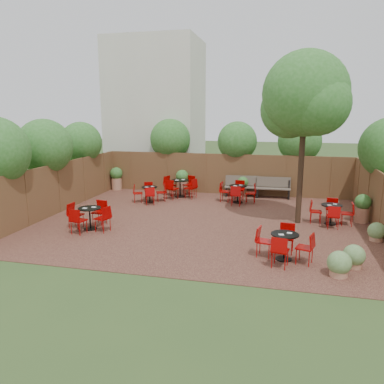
# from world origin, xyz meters

# --- Properties ---
(ground) EXTENTS (80.00, 80.00, 0.00)m
(ground) POSITION_xyz_m (0.00, 0.00, 0.00)
(ground) COLOR #354F23
(ground) RESTS_ON ground
(courtyard_paving) EXTENTS (12.00, 10.00, 0.02)m
(courtyard_paving) POSITION_xyz_m (0.00, 0.00, 0.01)
(courtyard_paving) COLOR black
(courtyard_paving) RESTS_ON ground
(fence_back) EXTENTS (12.00, 0.08, 2.00)m
(fence_back) POSITION_xyz_m (0.00, 5.00, 1.00)
(fence_back) COLOR brown
(fence_back) RESTS_ON ground
(fence_left) EXTENTS (0.08, 10.00, 2.00)m
(fence_left) POSITION_xyz_m (-6.00, 0.00, 1.00)
(fence_left) COLOR brown
(fence_left) RESTS_ON ground
(fence_right) EXTENTS (0.08, 10.00, 2.00)m
(fence_right) POSITION_xyz_m (6.00, 0.00, 1.00)
(fence_right) COLOR brown
(fence_right) RESTS_ON ground
(neighbour_building) EXTENTS (5.00, 4.00, 8.00)m
(neighbour_building) POSITION_xyz_m (-4.50, 8.00, 4.00)
(neighbour_building) COLOR beige
(neighbour_building) RESTS_ON ground
(overhang_foliage) EXTENTS (15.63, 10.52, 2.35)m
(overhang_foliage) POSITION_xyz_m (-1.68, 2.33, 2.65)
(overhang_foliage) COLOR #2C6821
(overhang_foliage) RESTS_ON ground
(courtyard_tree) EXTENTS (3.00, 2.95, 6.07)m
(courtyard_tree) POSITION_xyz_m (3.36, 0.62, 4.43)
(courtyard_tree) COLOR black
(courtyard_tree) RESTS_ON courtyard_paving
(park_bench_left) EXTENTS (1.63, 0.66, 0.99)m
(park_bench_left) POSITION_xyz_m (0.88, 4.63, 0.53)
(park_bench_left) COLOR brown
(park_bench_left) RESTS_ON courtyard_paving
(park_bench_right) EXTENTS (1.60, 0.59, 0.98)m
(park_bench_right) POSITION_xyz_m (2.37, 4.63, 0.52)
(park_bench_right) COLOR brown
(park_bench_right) RESTS_ON courtyard_paving
(bistro_tables) EXTENTS (9.74, 8.59, 0.94)m
(bistro_tables) POSITION_xyz_m (-0.18, 1.00, 0.46)
(bistro_tables) COLOR black
(bistro_tables) RESTS_ON courtyard_paving
(planters) EXTENTS (11.91, 4.08, 1.17)m
(planters) POSITION_xyz_m (-0.97, 3.91, 0.62)
(planters) COLOR #A56F52
(planters) RESTS_ON courtyard_paving
(low_shrubs) EXTENTS (2.09, 3.61, 0.64)m
(low_shrubs) POSITION_xyz_m (4.78, -2.80, 0.32)
(low_shrubs) COLOR #A56F52
(low_shrubs) RESTS_ON courtyard_paving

